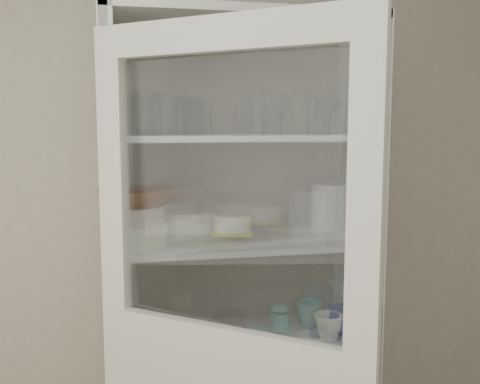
{
  "coord_description": "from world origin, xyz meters",
  "views": [
    {
      "loc": [
        -0.2,
        -0.73,
        1.69
      ],
      "look_at": [
        0.2,
        1.27,
        1.44
      ],
      "focal_mm": 40.0,
      "sensor_mm": 36.0,
      "label": 1
    }
  ],
  "objects_px": {
    "goblet_0": "(154,110)",
    "white_canister": "(135,328)",
    "plate_stack_front": "(137,235)",
    "mug_teal": "(309,314)",
    "measuring_cups": "(189,342)",
    "teal_jar": "(280,319)",
    "goblet_3": "(331,112)",
    "glass_platter": "(232,235)",
    "pantry_cabinet": "(237,312)",
    "white_ramekin": "(232,222)",
    "goblet_1": "(184,113)",
    "mug_blue": "(341,320)",
    "cream_bowl": "(137,215)",
    "goblet_2": "(282,112)",
    "mug_white": "(328,327)",
    "yellow_trivet": "(232,232)",
    "plate_stack_back": "(187,222)",
    "terracotta_bowl": "(136,197)",
    "grey_bowl_stack": "(328,208)"
  },
  "relations": [
    {
      "from": "plate_stack_front",
      "to": "mug_white",
      "type": "relative_size",
      "value": 1.97
    },
    {
      "from": "goblet_2",
      "to": "teal_jar",
      "type": "height_order",
      "value": "goblet_2"
    },
    {
      "from": "plate_stack_front",
      "to": "measuring_cups",
      "type": "distance_m",
      "value": 0.46
    },
    {
      "from": "plate_stack_front",
      "to": "white_ramekin",
      "type": "xyz_separation_m",
      "value": [
        0.36,
        0.08,
        0.02
      ]
    },
    {
      "from": "grey_bowl_stack",
      "to": "mug_teal",
      "type": "bearing_deg",
      "value": 161.0
    },
    {
      "from": "goblet_1",
      "to": "measuring_cups",
      "type": "xyz_separation_m",
      "value": [
        -0.01,
        -0.16,
        -0.86
      ]
    },
    {
      "from": "mug_teal",
      "to": "teal_jar",
      "type": "height_order",
      "value": "mug_teal"
    },
    {
      "from": "cream_bowl",
      "to": "pantry_cabinet",
      "type": "bearing_deg",
      "value": 18.23
    },
    {
      "from": "goblet_0",
      "to": "mug_teal",
      "type": "relative_size",
      "value": 1.69
    },
    {
      "from": "goblet_2",
      "to": "white_ramekin",
      "type": "relative_size",
      "value": 1.2
    },
    {
      "from": "goblet_0",
      "to": "white_canister",
      "type": "xyz_separation_m",
      "value": [
        -0.09,
        -0.11,
        -0.83
      ]
    },
    {
      "from": "goblet_1",
      "to": "mug_blue",
      "type": "xyz_separation_m",
      "value": [
        0.61,
        -0.14,
        -0.83
      ]
    },
    {
      "from": "plate_stack_back",
      "to": "grey_bowl_stack",
      "type": "xyz_separation_m",
      "value": [
        0.57,
        -0.07,
        0.05
      ]
    },
    {
      "from": "goblet_0",
      "to": "teal_jar",
      "type": "distance_m",
      "value": 0.98
    },
    {
      "from": "mug_white",
      "to": "teal_jar",
      "type": "distance_m",
      "value": 0.21
    },
    {
      "from": "goblet_3",
      "to": "glass_platter",
      "type": "xyz_separation_m",
      "value": [
        -0.44,
        -0.11,
        -0.48
      ]
    },
    {
      "from": "goblet_0",
      "to": "terracotta_bowl",
      "type": "height_order",
      "value": "goblet_0"
    },
    {
      "from": "terracotta_bowl",
      "to": "white_canister",
      "type": "xyz_separation_m",
      "value": [
        -0.02,
        0.07,
        -0.52
      ]
    },
    {
      "from": "plate_stack_back",
      "to": "glass_platter",
      "type": "relative_size",
      "value": 0.74
    },
    {
      "from": "terracotta_bowl",
      "to": "teal_jar",
      "type": "relative_size",
      "value": 2.61
    },
    {
      "from": "goblet_2",
      "to": "terracotta_bowl",
      "type": "relative_size",
      "value": 0.7
    },
    {
      "from": "goblet_0",
      "to": "goblet_2",
      "type": "distance_m",
      "value": 0.51
    },
    {
      "from": "yellow_trivet",
      "to": "white_ramekin",
      "type": "xyz_separation_m",
      "value": [
        0.0,
        0.0,
        0.04
      ]
    },
    {
      "from": "goblet_1",
      "to": "goblet_2",
      "type": "xyz_separation_m",
      "value": [
        0.39,
        -0.03,
        0.0
      ]
    },
    {
      "from": "plate_stack_front",
      "to": "terracotta_bowl",
      "type": "height_order",
      "value": "terracotta_bowl"
    },
    {
      "from": "plate_stack_front",
      "to": "mug_teal",
      "type": "xyz_separation_m",
      "value": [
        0.7,
        0.12,
        -0.39
      ]
    },
    {
      "from": "mug_teal",
      "to": "cream_bowl",
      "type": "bearing_deg",
      "value": 175.93
    },
    {
      "from": "goblet_0",
      "to": "measuring_cups",
      "type": "xyz_separation_m",
      "value": [
        0.11,
        -0.18,
        -0.87
      ]
    },
    {
      "from": "plate_stack_back",
      "to": "terracotta_bowl",
      "type": "bearing_deg",
      "value": -138.34
    },
    {
      "from": "mug_teal",
      "to": "goblet_1",
      "type": "bearing_deg",
      "value": 161.52
    },
    {
      "from": "plate_stack_back",
      "to": "cream_bowl",
      "type": "xyz_separation_m",
      "value": [
        -0.2,
        -0.18,
        0.07
      ]
    },
    {
      "from": "goblet_0",
      "to": "mug_white",
      "type": "xyz_separation_m",
      "value": [
        0.65,
        -0.21,
        -0.84
      ]
    },
    {
      "from": "goblet_2",
      "to": "mug_white",
      "type": "bearing_deg",
      "value": -49.68
    },
    {
      "from": "mug_blue",
      "to": "teal_jar",
      "type": "bearing_deg",
      "value": 175.22
    },
    {
      "from": "goblet_0",
      "to": "cream_bowl",
      "type": "relative_size",
      "value": 0.91
    },
    {
      "from": "plate_stack_front",
      "to": "goblet_0",
      "type": "bearing_deg",
      "value": 67.21
    },
    {
      "from": "plate_stack_back",
      "to": "mug_white",
      "type": "xyz_separation_m",
      "value": [
        0.53,
        -0.21,
        -0.4
      ]
    },
    {
      "from": "mug_teal",
      "to": "teal_jar",
      "type": "xyz_separation_m",
      "value": [
        -0.14,
        -0.03,
        -0.0
      ]
    },
    {
      "from": "glass_platter",
      "to": "teal_jar",
      "type": "bearing_deg",
      "value": 3.95
    },
    {
      "from": "mug_blue",
      "to": "measuring_cups",
      "type": "distance_m",
      "value": 0.62
    },
    {
      "from": "terracotta_bowl",
      "to": "mug_white",
      "type": "bearing_deg",
      "value": -2.85
    },
    {
      "from": "white_canister",
      "to": "pantry_cabinet",
      "type": "bearing_deg",
      "value": 8.37
    },
    {
      "from": "glass_platter",
      "to": "measuring_cups",
      "type": "height_order",
      "value": "glass_platter"
    },
    {
      "from": "plate_stack_back",
      "to": "cream_bowl",
      "type": "bearing_deg",
      "value": -138.34
    },
    {
      "from": "glass_platter",
      "to": "mug_blue",
      "type": "height_order",
      "value": "glass_platter"
    },
    {
      "from": "goblet_3",
      "to": "grey_bowl_stack",
      "type": "relative_size",
      "value": 0.94
    },
    {
      "from": "pantry_cabinet",
      "to": "measuring_cups",
      "type": "distance_m",
      "value": 0.26
    },
    {
      "from": "pantry_cabinet",
      "to": "white_ramekin",
      "type": "xyz_separation_m",
      "value": [
        -0.03,
        -0.05,
        0.38
      ]
    },
    {
      "from": "cream_bowl",
      "to": "goblet_2",
      "type": "bearing_deg",
      "value": 13.32
    },
    {
      "from": "cream_bowl",
      "to": "plate_stack_front",
      "type": "bearing_deg",
      "value": 0.0
    }
  ]
}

